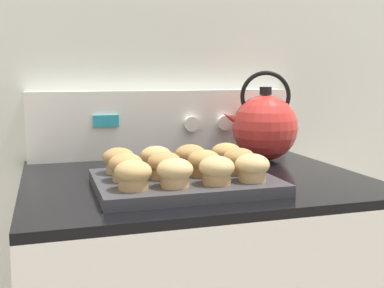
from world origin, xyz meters
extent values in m
cube|color=silver|center=(0.00, 0.65, 1.20)|extent=(8.00, 0.05, 2.40)
cube|color=black|center=(0.00, 0.32, 0.91)|extent=(0.73, 0.60, 0.02)
cube|color=white|center=(0.00, 0.59, 1.01)|extent=(0.72, 0.05, 0.18)
cube|color=teal|center=(-0.16, 0.56, 1.02)|extent=(0.07, 0.01, 0.03)
cylinder|color=white|center=(0.07, 0.56, 1.01)|extent=(0.04, 0.02, 0.04)
cylinder|color=white|center=(0.16, 0.56, 1.01)|extent=(0.04, 0.02, 0.04)
cylinder|color=white|center=(0.26, 0.56, 1.01)|extent=(0.04, 0.02, 0.04)
cube|color=#38383D|center=(-0.05, 0.22, 0.93)|extent=(0.35, 0.27, 0.02)
cylinder|color=tan|center=(-0.17, 0.14, 0.95)|extent=(0.05, 0.05, 0.02)
ellipsoid|color=tan|center=(-0.17, 0.14, 0.97)|extent=(0.07, 0.07, 0.04)
cylinder|color=tan|center=(-0.09, 0.14, 0.95)|extent=(0.05, 0.05, 0.02)
ellipsoid|color=tan|center=(-0.09, 0.14, 0.97)|extent=(0.07, 0.07, 0.04)
cylinder|color=tan|center=(-0.01, 0.14, 0.95)|extent=(0.05, 0.05, 0.02)
ellipsoid|color=tan|center=(-0.01, 0.14, 0.97)|extent=(0.07, 0.07, 0.04)
cylinder|color=tan|center=(0.06, 0.14, 0.95)|extent=(0.05, 0.05, 0.02)
ellipsoid|color=tan|center=(0.06, 0.14, 0.97)|extent=(0.07, 0.07, 0.04)
cylinder|color=tan|center=(-0.17, 0.22, 0.95)|extent=(0.05, 0.05, 0.02)
ellipsoid|color=tan|center=(-0.17, 0.22, 0.97)|extent=(0.07, 0.07, 0.04)
cylinder|color=tan|center=(-0.09, 0.22, 0.95)|extent=(0.05, 0.05, 0.02)
ellipsoid|color=#B2844C|center=(-0.09, 0.22, 0.97)|extent=(0.07, 0.07, 0.04)
cylinder|color=olive|center=(-0.01, 0.22, 0.95)|extent=(0.05, 0.05, 0.02)
ellipsoid|color=tan|center=(-0.01, 0.22, 0.97)|extent=(0.07, 0.07, 0.04)
cylinder|color=#A37A4C|center=(0.06, 0.22, 0.95)|extent=(0.05, 0.05, 0.02)
ellipsoid|color=#B2844C|center=(0.06, 0.22, 0.97)|extent=(0.07, 0.07, 0.04)
cylinder|color=tan|center=(-0.17, 0.29, 0.95)|extent=(0.05, 0.05, 0.02)
ellipsoid|color=#B2844C|center=(-0.17, 0.29, 0.97)|extent=(0.07, 0.07, 0.04)
cylinder|color=olive|center=(-0.09, 0.29, 0.95)|extent=(0.05, 0.05, 0.02)
ellipsoid|color=tan|center=(-0.09, 0.29, 0.97)|extent=(0.07, 0.07, 0.04)
cylinder|color=olive|center=(-0.02, 0.29, 0.95)|extent=(0.05, 0.05, 0.02)
ellipsoid|color=#B2844C|center=(-0.02, 0.29, 0.97)|extent=(0.07, 0.07, 0.04)
cylinder|color=tan|center=(0.07, 0.29, 0.95)|extent=(0.05, 0.05, 0.02)
ellipsoid|color=tan|center=(0.07, 0.29, 0.97)|extent=(0.07, 0.07, 0.04)
sphere|color=red|center=(0.23, 0.45, 1.00)|extent=(0.17, 0.17, 0.17)
cylinder|color=black|center=(0.23, 0.45, 1.10)|extent=(0.03, 0.03, 0.02)
cone|color=red|center=(0.16, 0.47, 1.02)|extent=(0.09, 0.06, 0.07)
torus|color=black|center=(0.23, 0.45, 1.08)|extent=(0.13, 0.05, 0.13)
camera|label=1|loc=(-0.31, -0.68, 1.14)|focal=45.00mm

